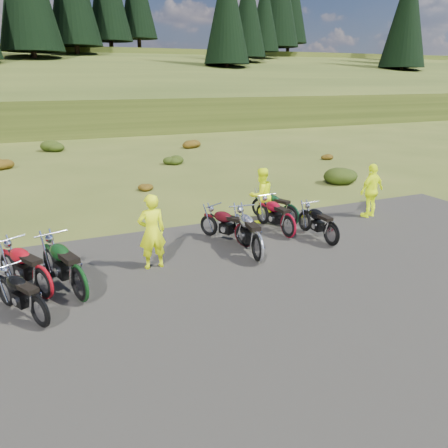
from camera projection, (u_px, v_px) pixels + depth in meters
name	position (u px, v px, depth m)	size (l,w,h in m)	color
ground	(249.00, 273.00, 10.79)	(300.00, 300.00, 0.00)	#3F4D19
gravel_pad	(292.00, 310.00, 9.05)	(20.00, 12.00, 0.04)	black
hill_slope	(69.00, 117.00, 54.28)	(300.00, 46.00, 3.00)	#2F3F15
hill_plateau	(48.00, 98.00, 106.48)	(300.00, 90.00, 9.17)	#2F3F15
conifer_26	(227.00, 7.00, 57.09)	(6.16, 6.16, 16.00)	black
conifer_27	(248.00, 10.00, 64.35)	(5.72, 5.72, 15.00)	black
conifer_28	(264.00, 13.00, 71.61)	(5.28, 5.28, 14.00)	black
conifer_31	(407.00, 12.00, 67.28)	(7.04, 7.04, 18.00)	black
conifer_32	(408.00, 15.00, 74.54)	(6.60, 6.60, 17.00)	black
conifer_33	(408.00, 16.00, 81.80)	(6.16, 6.16, 16.00)	black
conifer_34	(408.00, 18.00, 89.06)	(5.72, 5.72, 15.00)	black
conifer_35	(408.00, 19.00, 96.32)	(5.28, 5.28, 14.00)	black
conifer_36	(410.00, 8.00, 102.79)	(7.92, 7.92, 20.00)	black
shrub_2	(1.00, 162.00, 22.77)	(1.30, 1.30, 0.77)	#5D310B
shrub_3	(54.00, 144.00, 28.45)	(1.56, 1.56, 0.92)	black
shrub_4	(144.00, 185.00, 18.57)	(0.77, 0.77, 0.45)	#5D310B
shrub_5	(173.00, 159.00, 24.25)	(1.03, 1.03, 0.61)	black
shrub_6	(190.00, 142.00, 29.93)	(1.30, 1.30, 0.77)	#5D310B
shrub_7	(342.00, 173.00, 19.95)	(1.56, 1.56, 0.92)	black
shrub_8	(325.00, 156.00, 25.73)	(0.77, 0.77, 0.45)	#5D310B
motorcycle_0	(42.00, 328.00, 8.39)	(1.94, 0.65, 1.01)	black
motorcycle_1	(46.00, 299.00, 9.48)	(2.17, 0.72, 1.14)	#9C0B14
motorcycle_2	(82.00, 302.00, 9.36)	(2.35, 0.78, 1.23)	black
motorcycle_3	(257.00, 263.00, 11.35)	(2.30, 0.77, 1.21)	#B7B8BD
motorcycle_4	(245.00, 247.00, 12.38)	(2.02, 0.67, 1.06)	#440B11
motorcycle_5	(330.00, 246.00, 12.48)	(1.97, 0.66, 1.03)	black
motorcycle_6	(288.00, 238.00, 13.08)	(2.09, 0.70, 1.10)	maroon
motorcycle_7	(290.00, 227.00, 14.13)	(2.01, 0.67, 1.05)	black
person_middle	(152.00, 233.00, 10.73)	(0.69, 0.46, 1.90)	#E8FF0D
person_right_a	(261.00, 196.00, 14.25)	(0.88, 0.68, 1.81)	#E8FF0D
person_right_b	(371.00, 191.00, 14.79)	(1.07, 0.45, 1.83)	#E8FF0D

